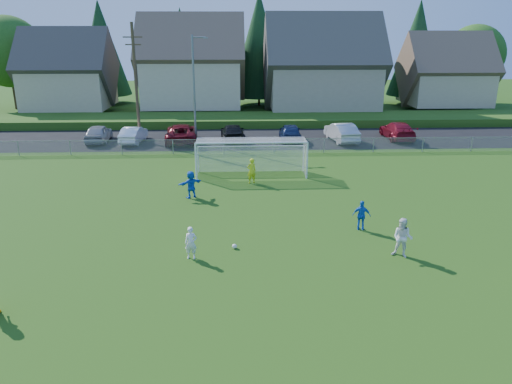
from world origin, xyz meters
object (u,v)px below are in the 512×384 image
player_blue_a (362,215)px  car_b (133,135)px  player_white_b (403,238)px  player_blue_b (191,184)px  car_d (233,133)px  soccer_ball (234,246)px  car_f (341,132)px  car_a (98,133)px  car_c (182,133)px  soccer_goal (251,151)px  car_e (290,132)px  car_g (398,131)px  goalkeeper (252,171)px  player_white_a (191,243)px

player_blue_a → car_b: (-15.08, 20.36, -0.05)m
player_white_b → player_blue_a: (-1.02, 3.12, -0.14)m
player_blue_b → car_d: 15.65m
soccer_ball → car_f: car_f is taller
player_blue_b → car_a: (-9.36, 15.45, -0.05)m
player_white_b → car_c: size_ratio=0.31×
car_a → soccer_goal: soccer_goal is taller
player_blue_b → car_a: bearing=-92.3°
car_e → soccer_ball: bearing=79.4°
player_blue_a → car_b: player_blue_a is taller
soccer_ball → player_blue_b: bearing=109.3°
soccer_ball → car_e: 23.05m
car_g → car_a: bearing=0.5°
goalkeeper → car_a: goalkeeper is taller
goalkeeper → soccer_goal: (0.04, 1.97, 0.80)m
goalkeeper → car_b: bearing=-71.5°
goalkeeper → car_g: bearing=-156.7°
player_white_a → car_b: size_ratio=0.34×
car_f → car_a: bearing=-9.2°
car_f → goalkeeper: bearing=48.0°
soccer_ball → player_blue_b: player_blue_b is taller
player_white_a → player_white_b: (9.17, -0.22, 0.17)m
car_d → car_e: bearing=174.2°
player_white_a → car_c: (-2.75, 23.26, 0.07)m
player_blue_b → car_f: size_ratio=0.33×
car_d → car_a: bearing=-3.3°
player_white_b → player_blue_b: bearing=171.4°
soccer_goal → car_g: bearing=38.9°
soccer_goal → car_a: bearing=140.5°
soccer_ball → car_b: 24.02m
soccer_ball → car_a: (-11.91, 22.71, 0.65)m
car_d → soccer_goal: size_ratio=0.67×
player_blue_a → car_a: bearing=-32.8°
car_b → car_c: size_ratio=0.75×
car_f → car_g: 5.26m
car_a → car_g: car_g is taller
car_b → car_e: (13.71, 0.17, 0.06)m
soccer_goal → goalkeeper: bearing=-91.2°
player_blue_a → player_blue_b: size_ratio=0.93×
player_blue_b → player_white_a: bearing=61.2°
soccer_ball → car_a: car_a is taller
car_a → soccer_ball: bearing=115.0°
car_e → car_b: bearing=2.4°
goalkeeper → car_b: goalkeeper is taller
player_white_a → car_b: 24.27m
soccer_goal → player_white_a: bearing=-103.1°
soccer_ball → soccer_goal: (1.14, 11.97, 1.52)m
car_e → car_g: bearing=-176.2°
player_white_a → player_blue_a: bearing=21.5°
car_f → car_e: bearing=-12.3°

